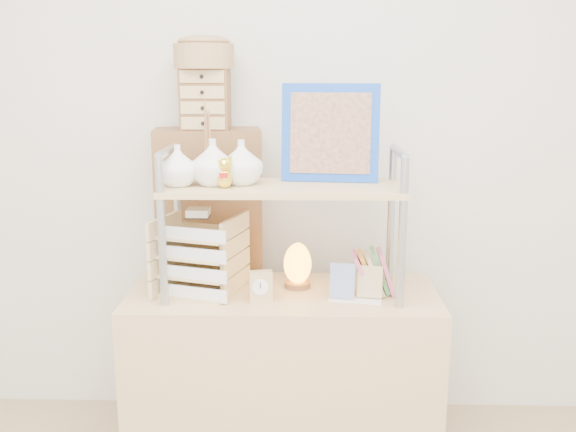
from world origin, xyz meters
The scene contains 10 objects.
room_shell centered at (0.00, 0.39, 1.69)m, with size 3.42×3.41×2.61m.
desk centered at (0.00, 1.20, 0.38)m, with size 1.20×0.50×0.75m, color tan.
cabinet centered at (-0.34, 1.57, 0.68)m, with size 0.45×0.24×1.35m, color brown.
hutch centered at (-0.09, 1.21, 1.20)m, with size 0.91×0.34×0.80m.
letter_tray centered at (-0.32, 1.20, 0.88)m, with size 0.34×0.33×0.33m.
salt_lamp centered at (0.06, 1.26, 0.84)m, with size 0.12×0.11×0.18m.
desk_clock centered at (-0.08, 1.09, 0.81)m, with size 0.09×0.05×0.12m.
postcard_stand centered at (0.27, 1.12, 0.79)m, with size 0.20×0.09×0.14m.
drawer_chest centered at (-0.34, 1.55, 1.48)m, with size 0.20×0.16×0.25m.
woven_basket centered at (-0.34, 1.55, 1.65)m, with size 0.25×0.25×0.10m, color olive.
Camera 1 is at (0.08, -1.16, 1.59)m, focal length 40.00 mm.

